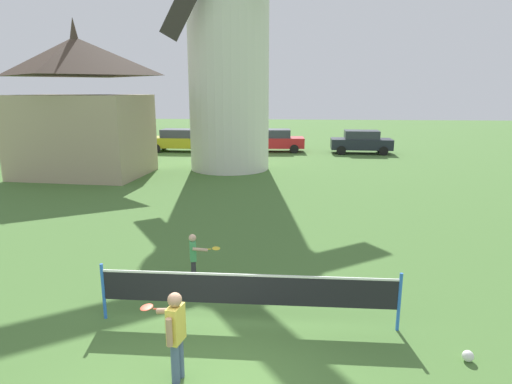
# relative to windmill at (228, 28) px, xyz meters

# --- Properties ---
(windmill) EXTENTS (9.22, 4.95, 15.64)m
(windmill) POSITION_rel_windmill_xyz_m (0.00, 0.00, 0.00)
(windmill) COLOR silver
(windmill) RESTS_ON ground_plane
(tennis_net) EXTENTS (5.48, 0.06, 1.10)m
(tennis_net) POSITION_rel_windmill_xyz_m (2.54, -16.24, -6.67)
(tennis_net) COLOR blue
(tennis_net) RESTS_ON ground_plane
(player_near) EXTENTS (0.76, 0.68, 1.40)m
(player_near) POSITION_rel_windmill_xyz_m (1.63, -17.89, -6.56)
(player_near) COLOR slate
(player_near) RESTS_ON ground_plane
(player_far) EXTENTS (0.74, 0.36, 1.11)m
(player_far) POSITION_rel_windmill_xyz_m (1.17, -14.47, -6.72)
(player_far) COLOR #333338
(player_far) RESTS_ON ground_plane
(stray_ball) EXTENTS (0.18, 0.18, 0.18)m
(stray_ball) POSITION_rel_windmill_xyz_m (6.15, -17.10, -7.26)
(stray_ball) COLOR silver
(stray_ball) RESTS_ON ground_plane
(parked_car_green) EXTENTS (4.51, 2.04, 1.56)m
(parked_car_green) POSITION_rel_windmill_xyz_m (-10.71, 6.93, -6.54)
(parked_car_green) COLOR #1E6638
(parked_car_green) RESTS_ON ground_plane
(parked_car_mustard) EXTENTS (4.17, 1.99, 1.56)m
(parked_car_mustard) POSITION_rel_windmill_xyz_m (-4.51, 6.63, -6.54)
(parked_car_mustard) COLOR #999919
(parked_car_mustard) RESTS_ON ground_plane
(parked_car_red) EXTENTS (4.49, 2.07, 1.56)m
(parked_car_red) POSITION_rel_windmill_xyz_m (2.04, 7.04, -6.54)
(parked_car_red) COLOR red
(parked_car_red) RESTS_ON ground_plane
(parked_car_black) EXTENTS (4.12, 2.01, 1.56)m
(parked_car_black) POSITION_rel_windmill_xyz_m (8.13, 6.61, -6.54)
(parked_car_black) COLOR #1E232D
(parked_car_black) RESTS_ON ground_plane
(chapel) EXTENTS (6.64, 5.09, 7.60)m
(chapel) POSITION_rel_windmill_xyz_m (-7.08, -2.40, -4.07)
(chapel) COLOR tan
(chapel) RESTS_ON ground_plane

